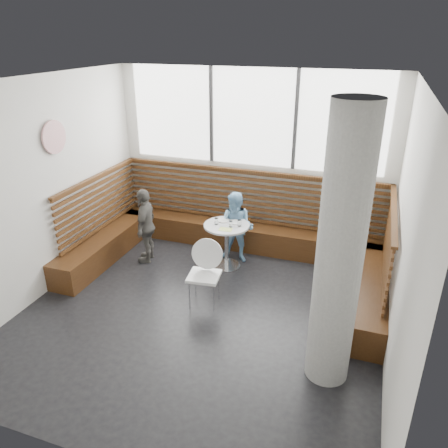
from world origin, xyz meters
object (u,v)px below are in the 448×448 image
(adult_man, at_px, (338,242))
(child_left, at_px, (146,225))
(concrete_column, at_px, (340,254))
(cafe_table, at_px, (227,237))
(cafe_chair, at_px, (206,268))
(child_back, at_px, (237,228))

(adult_man, distance_m, child_left, 3.23)
(concrete_column, xyz_separation_m, child_left, (-3.35, 1.81, -0.94))
(cafe_table, relative_size, cafe_chair, 0.80)
(cafe_table, xyz_separation_m, cafe_chair, (0.06, -1.11, 0.01))
(adult_man, height_order, child_left, adult_man)
(cafe_chair, distance_m, adult_man, 2.01)
(concrete_column, xyz_separation_m, cafe_table, (-1.96, 2.04, -1.04))
(cafe_table, height_order, adult_man, adult_man)
(cafe_table, bearing_deg, concrete_column, -46.16)
(cafe_chair, bearing_deg, concrete_column, -32.95)
(concrete_column, distance_m, child_left, 3.92)
(adult_man, bearing_deg, cafe_table, 86.82)
(cafe_table, bearing_deg, adult_man, -6.59)
(concrete_column, relative_size, cafe_table, 4.06)
(cafe_table, relative_size, child_back, 0.62)
(cafe_table, height_order, child_back, child_back)
(cafe_chair, height_order, child_left, child_left)
(cafe_chair, xyz_separation_m, adult_man, (1.77, 0.90, 0.29))
(child_left, bearing_deg, adult_man, 78.10)
(cafe_chair, distance_m, child_left, 1.71)
(child_left, bearing_deg, cafe_chair, 46.60)
(concrete_column, distance_m, child_back, 3.12)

